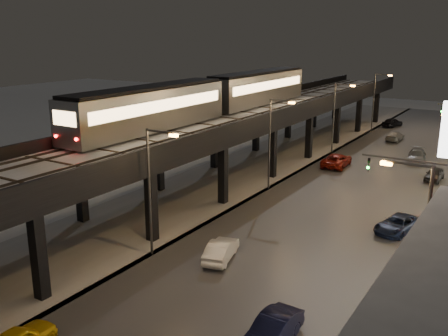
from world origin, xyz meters
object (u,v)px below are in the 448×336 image
Objects in this scene: car_mid_silver at (337,161)px; subway_train at (213,96)px; car_onc_dark at (397,225)px; car_near_white at (221,251)px; car_onc_white at (417,156)px; car_onc_red at (434,175)px; car_mid_dark at (395,136)px; car_far_white at (392,123)px; car_onc_silver at (272,332)px.

subway_train is at bearing 39.57° from car_mid_silver.
car_onc_dark is at bearing -17.37° from subway_train.
car_near_white is 0.85× the size of car_onc_white.
subway_train is at bearing -152.85° from car_onc_red.
car_mid_dark is 36.06m from car_onc_dark.
car_onc_dark is 24.02m from car_onc_white.
car_onc_white is at bearing 116.47° from car_onc_red.
car_far_white is 1.14× the size of car_onc_red.
car_far_white is (-2.57, 57.16, 0.04)m from car_near_white.
car_near_white is 46.31m from car_mid_dark.
car_mid_silver reaches higher than car_onc_red.
car_far_white is 0.94× the size of car_onc_dark.
car_onc_white is at bearing 111.92° from car_onc_dark.
subway_train is 8.80× the size of car_mid_dark.
car_near_white is at bearing 137.95° from car_onc_silver.
car_mid_silver is 1.23× the size of car_onc_silver.
car_mid_silver is at bearing 136.93° from car_onc_dark.
car_mid_silver is 1.18× the size of car_onc_dark.
car_onc_silver is at bearing -81.73° from car_onc_dark.
car_mid_silver reaches higher than car_onc_silver.
car_onc_silver reaches higher than car_onc_red.
car_mid_dark is 11.27m from car_far_white.
car_onc_dark is at bearing 105.43° from car_mid_dark.
subway_train is at bearing 176.54° from car_onc_dark.
car_mid_dark is 53.55m from car_onc_silver.
car_far_white is 47.32m from car_onc_dark.
car_mid_dark is at bearing 65.62° from subway_train.
car_onc_white is (18.10, 17.08, -7.84)m from subway_train.
car_near_white is 0.92× the size of car_onc_dark.
car_mid_dark is at bearing 107.15° from car_onc_white.
car_near_white is 0.98× the size of car_far_white.
subway_train is 26.09m from car_onc_white.
car_near_white is 35.55m from car_onc_white.
car_onc_silver is at bearing -51.62° from subway_train.
car_onc_white is (5.27, -11.23, 0.06)m from car_mid_dark.
car_near_white is 9.96m from car_onc_silver.
car_far_white is at bearing -91.72° from car_mid_silver.
subway_train is 24.81m from car_onc_red.
car_mid_dark is (0.45, 46.31, -0.04)m from car_near_white.
car_far_white is at bearing 75.94° from subway_train.
car_onc_white is at bearing -139.46° from car_mid_silver.
car_onc_red is at bearing 88.28° from car_onc_silver.
car_onc_dark is 0.93× the size of car_onc_white.
car_onc_white is at bearing 126.49° from car_far_white.
car_onc_silver is at bearing 98.93° from car_mid_dark.
subway_train is 16.50m from car_mid_silver.
car_far_white is at bearing 113.71° from car_onc_red.
car_onc_silver is 18.19m from car_onc_dark.
car_onc_dark is at bearing -87.37° from car_onc_red.
car_mid_silver is 1.26× the size of car_far_white.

